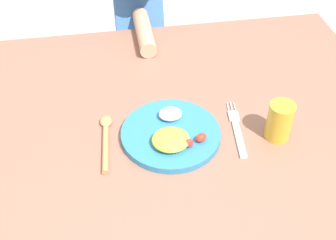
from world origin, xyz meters
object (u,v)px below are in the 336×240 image
(spoon, at_px, (106,138))
(person, at_px, (140,50))
(plate, at_px, (171,134))
(drinking_cup, at_px, (280,121))
(fork, at_px, (237,130))

(spoon, distance_m, person, 0.70)
(plate, relative_size, person, 0.28)
(plate, bearing_deg, drinking_cup, -7.76)
(plate, relative_size, drinking_cup, 2.47)
(person, bearing_deg, drinking_cup, 111.45)
(spoon, xyz_separation_m, drinking_cup, (0.44, -0.06, 0.04))
(drinking_cup, relative_size, person, 0.11)
(spoon, bearing_deg, person, -9.50)
(plate, relative_size, spoon, 1.25)
(spoon, relative_size, person, 0.22)
(plate, height_order, spoon, plate)
(spoon, xyz_separation_m, person, (0.16, 0.66, -0.18))
(fork, relative_size, drinking_cup, 2.03)
(plate, xyz_separation_m, fork, (0.18, -0.00, -0.01))
(spoon, bearing_deg, drinking_cup, -93.14)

